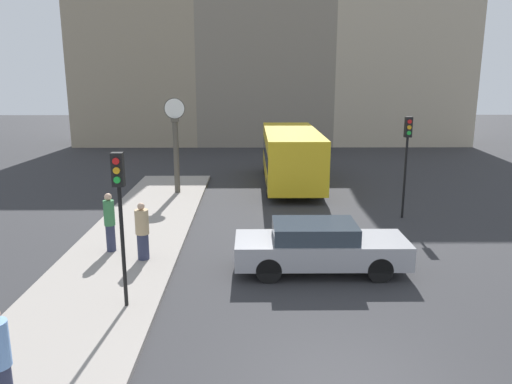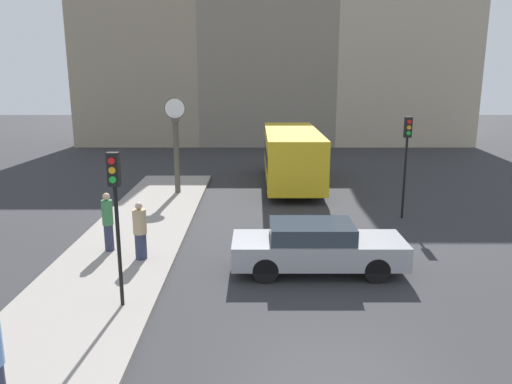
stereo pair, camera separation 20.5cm
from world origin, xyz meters
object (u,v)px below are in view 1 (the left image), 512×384
at_px(sedan_car, 319,246).
at_px(traffic_light_near, 120,198).
at_px(street_clock, 176,143).
at_px(pedestrian_green_hoodie, 110,222).
at_px(pedestrian_tan_coat, 142,232).
at_px(traffic_light_far, 407,146).
at_px(bus_distant, 291,154).

relative_size(sedan_car, traffic_light_near, 1.32).
relative_size(street_clock, pedestrian_green_hoodie, 2.35).
height_order(pedestrian_green_hoodie, pedestrian_tan_coat, pedestrian_green_hoodie).
relative_size(traffic_light_near, traffic_light_far, 0.94).
height_order(sedan_car, bus_distant, bus_distant).
bearing_deg(traffic_light_near, pedestrian_tan_coat, 94.29).
bearing_deg(traffic_light_far, bus_distant, 123.48).
bearing_deg(street_clock, traffic_light_far, -22.30).
bearing_deg(pedestrian_tan_coat, pedestrian_green_hoodie, 148.17).
height_order(sedan_car, street_clock, street_clock).
relative_size(traffic_light_far, pedestrian_tan_coat, 2.27).
height_order(sedan_car, pedestrian_green_hoodie, pedestrian_green_hoodie).
distance_m(sedan_car, bus_distant, 11.21).
distance_m(traffic_light_near, pedestrian_green_hoodie, 4.31).
relative_size(pedestrian_green_hoodie, pedestrian_tan_coat, 1.07).
height_order(sedan_car, pedestrian_tan_coat, pedestrian_tan_coat).
relative_size(sedan_car, pedestrian_tan_coat, 2.80).
bearing_deg(traffic_light_far, street_clock, 157.70).
height_order(traffic_light_near, pedestrian_green_hoodie, traffic_light_near).
distance_m(pedestrian_green_hoodie, pedestrian_tan_coat, 1.34).
height_order(street_clock, pedestrian_green_hoodie, street_clock).
distance_m(traffic_light_far, pedestrian_tan_coat, 10.30).
bearing_deg(traffic_light_far, pedestrian_tan_coat, -152.72).
bearing_deg(pedestrian_green_hoodie, street_clock, 83.20).
relative_size(bus_distant, pedestrian_green_hoodie, 4.55).
relative_size(street_clock, pedestrian_tan_coat, 2.50).
distance_m(sedan_car, pedestrian_green_hoodie, 6.37).
xyz_separation_m(bus_distant, pedestrian_tan_coat, (-5.14, -10.50, -0.59)).
bearing_deg(pedestrian_green_hoodie, traffic_light_far, 21.23).
xyz_separation_m(bus_distant, traffic_light_far, (3.87, -5.85, 1.22)).
bearing_deg(bus_distant, traffic_light_far, -56.52).
xyz_separation_m(bus_distant, traffic_light_near, (-4.92, -13.52, 1.17)).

